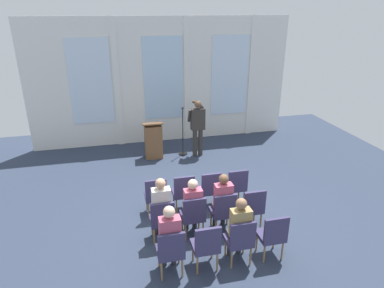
{
  "coord_description": "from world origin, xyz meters",
  "views": [
    {
      "loc": [
        -1.67,
        -5.88,
        4.35
      ],
      "look_at": [
        0.24,
        2.09,
        1.04
      ],
      "focal_mm": 31.64,
      "sensor_mm": 36.0,
      "label": 1
    }
  ],
  "objects_px": {
    "speaker": "(198,124)",
    "audience_r1_c1": "(192,204)",
    "chair_r2_c0": "(171,250)",
    "chair_r2_c3": "(273,234)",
    "chair_r2_c1": "(206,244)",
    "chair_r1_c0": "(162,218)",
    "chair_r1_c1": "(193,214)",
    "mic_stand": "(183,144)",
    "chair_r1_c3": "(252,206)",
    "chair_r2_c2": "(240,239)",
    "audience_r1_c0": "(161,206)",
    "audience_r1_c2": "(222,200)",
    "audience_r2_c2": "(239,227)",
    "audience_r2_c0": "(170,236)",
    "chair_r0_c2": "(210,188)",
    "lectern": "(153,141)",
    "chair_r0_c0": "(156,194)",
    "chair_r0_c3": "(236,184)",
    "chair_r1_c2": "(223,210)",
    "chair_r0_c1": "(183,191)"
  },
  "relations": [
    {
      "from": "chair_r2_c1",
      "to": "chair_r2_c3",
      "type": "bearing_deg",
      "value": 0.0
    },
    {
      "from": "audience_r1_c2",
      "to": "audience_r2_c0",
      "type": "xyz_separation_m",
      "value": [
        -1.25,
        -0.95,
        0.02
      ]
    },
    {
      "from": "chair_r0_c0",
      "to": "chair_r1_c0",
      "type": "distance_m",
      "value": 0.95
    },
    {
      "from": "chair_r2_c2",
      "to": "audience_r2_c2",
      "type": "xyz_separation_m",
      "value": [
        0.0,
        0.08,
        0.2
      ]
    },
    {
      "from": "speaker",
      "to": "chair_r0_c3",
      "type": "height_order",
      "value": "speaker"
    },
    {
      "from": "audience_r2_c2",
      "to": "chair_r1_c3",
      "type": "bearing_deg",
      "value": 54.21
    },
    {
      "from": "chair_r0_c0",
      "to": "chair_r1_c1",
      "type": "height_order",
      "value": "same"
    },
    {
      "from": "chair_r0_c1",
      "to": "chair_r2_c2",
      "type": "distance_m",
      "value": 2.0
    },
    {
      "from": "audience_r1_c0",
      "to": "chair_r2_c0",
      "type": "height_order",
      "value": "audience_r1_c0"
    },
    {
      "from": "audience_r1_c0",
      "to": "audience_r1_c1",
      "type": "bearing_deg",
      "value": 0.47
    },
    {
      "from": "chair_r1_c2",
      "to": "audience_r1_c2",
      "type": "relative_size",
      "value": 0.71
    },
    {
      "from": "audience_r1_c2",
      "to": "audience_r2_c2",
      "type": "bearing_deg",
      "value": -90.0
    },
    {
      "from": "chair_r1_c3",
      "to": "chair_r2_c2",
      "type": "height_order",
      "value": "same"
    },
    {
      "from": "speaker",
      "to": "audience_r1_c1",
      "type": "height_order",
      "value": "speaker"
    },
    {
      "from": "chair_r2_c0",
      "to": "chair_r0_c3",
      "type": "bearing_deg",
      "value": 45.3
    },
    {
      "from": "audience_r1_c1",
      "to": "chair_r1_c3",
      "type": "xyz_separation_m",
      "value": [
        1.25,
        -0.08,
        -0.18
      ]
    },
    {
      "from": "audience_r1_c1",
      "to": "chair_r2_c2",
      "type": "xyz_separation_m",
      "value": [
        0.63,
        -1.03,
        -0.18
      ]
    },
    {
      "from": "speaker",
      "to": "chair_r2_c1",
      "type": "relative_size",
      "value": 1.88
    },
    {
      "from": "audience_r1_c0",
      "to": "chair_r2_c2",
      "type": "distance_m",
      "value": 1.64
    },
    {
      "from": "chair_r0_c2",
      "to": "chair_r2_c0",
      "type": "relative_size",
      "value": 1.0
    },
    {
      "from": "audience_r1_c1",
      "to": "chair_r2_c2",
      "type": "bearing_deg",
      "value": -58.76
    },
    {
      "from": "speaker",
      "to": "chair_r2_c1",
      "type": "bearing_deg",
      "value": -102.58
    },
    {
      "from": "speaker",
      "to": "chair_r1_c1",
      "type": "bearing_deg",
      "value": -105.46
    },
    {
      "from": "chair_r0_c3",
      "to": "chair_r1_c2",
      "type": "height_order",
      "value": "same"
    },
    {
      "from": "mic_stand",
      "to": "chair_r2_c2",
      "type": "height_order",
      "value": "mic_stand"
    },
    {
      "from": "chair_r2_c0",
      "to": "chair_r2_c3",
      "type": "relative_size",
      "value": 1.0
    },
    {
      "from": "mic_stand",
      "to": "chair_r2_c3",
      "type": "distance_m",
      "value": 5.15
    },
    {
      "from": "speaker",
      "to": "audience_r2_c0",
      "type": "relative_size",
      "value": 1.3
    },
    {
      "from": "chair_r1_c1",
      "to": "speaker",
      "type": "bearing_deg",
      "value": 74.54
    },
    {
      "from": "chair_r1_c0",
      "to": "audience_r2_c2",
      "type": "xyz_separation_m",
      "value": [
        1.25,
        -0.87,
        0.2
      ]
    },
    {
      "from": "lectern",
      "to": "audience_r1_c0",
      "type": "relative_size",
      "value": 0.84
    },
    {
      "from": "chair_r1_c0",
      "to": "chair_r0_c0",
      "type": "bearing_deg",
      "value": 90.0
    },
    {
      "from": "lectern",
      "to": "audience_r1_c0",
      "type": "distance_m",
      "value": 4.09
    },
    {
      "from": "chair_r1_c0",
      "to": "chair_r2_c3",
      "type": "distance_m",
      "value": 2.11
    },
    {
      "from": "chair_r2_c0",
      "to": "chair_r2_c1",
      "type": "distance_m",
      "value": 0.63
    },
    {
      "from": "lectern",
      "to": "audience_r1_c0",
      "type": "height_order",
      "value": "audience_r1_c0"
    },
    {
      "from": "mic_stand",
      "to": "chair_r1_c3",
      "type": "xyz_separation_m",
      "value": [
        0.58,
        -4.16,
        0.2
      ]
    },
    {
      "from": "speaker",
      "to": "chair_r1_c1",
      "type": "xyz_separation_m",
      "value": [
        -1.1,
        -3.98,
        -0.5
      ]
    },
    {
      "from": "mic_stand",
      "to": "audience_r2_c2",
      "type": "xyz_separation_m",
      "value": [
        -0.04,
        -5.03,
        0.4
      ]
    },
    {
      "from": "speaker",
      "to": "audience_r2_c0",
      "type": "bearing_deg",
      "value": -109.61
    },
    {
      "from": "chair_r0_c0",
      "to": "chair_r1_c0",
      "type": "bearing_deg",
      "value": -90.0
    },
    {
      "from": "chair_r0_c0",
      "to": "chair_r2_c3",
      "type": "xyz_separation_m",
      "value": [
        1.88,
        -1.9,
        0.0
      ]
    },
    {
      "from": "lectern",
      "to": "chair_r1_c3",
      "type": "xyz_separation_m",
      "value": [
        1.51,
        -4.15,
        -0.02
      ]
    },
    {
      "from": "speaker",
      "to": "chair_r0_c2",
      "type": "xyz_separation_m",
      "value": [
        -0.47,
        -3.03,
        -0.5
      ]
    },
    {
      "from": "chair_r0_c1",
      "to": "audience_r1_c1",
      "type": "xyz_separation_m",
      "value": [
        0.0,
        -0.87,
        0.18
      ]
    },
    {
      "from": "chair_r2_c1",
      "to": "chair_r2_c2",
      "type": "relative_size",
      "value": 1.0
    },
    {
      "from": "mic_stand",
      "to": "chair_r1_c3",
      "type": "bearing_deg",
      "value": -82.03
    },
    {
      "from": "chair_r0_c0",
      "to": "chair_r2_c1",
      "type": "distance_m",
      "value": 2.0
    },
    {
      "from": "chair_r1_c0",
      "to": "chair_r1_c1",
      "type": "bearing_deg",
      "value": 0.0
    },
    {
      "from": "audience_r1_c2",
      "to": "audience_r2_c2",
      "type": "distance_m",
      "value": 0.95
    }
  ]
}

